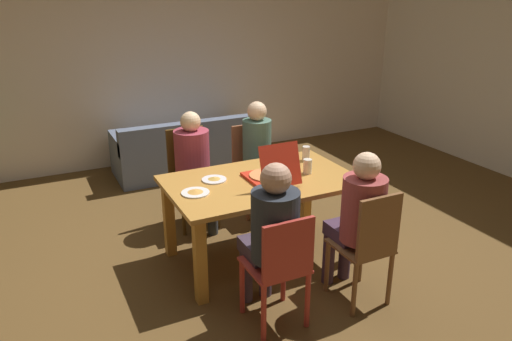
{
  "coord_description": "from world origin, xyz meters",
  "views": [
    {
      "loc": [
        -1.77,
        -3.52,
        2.34
      ],
      "look_at": [
        0.0,
        0.1,
        0.81
      ],
      "focal_mm": 34.66,
      "sensor_mm": 36.0,
      "label": 1
    }
  ],
  "objects_px": {
    "chair_0": "(280,266)",
    "plate_1": "(195,192)",
    "person_2": "(358,213)",
    "drinking_glass_0": "(306,153)",
    "dining_table": "(261,192)",
    "chair_1": "(253,163)",
    "pizza_box_0": "(270,175)",
    "chair_2": "(368,244)",
    "chair_3": "(190,172)",
    "couch": "(188,152)",
    "plate_0": "(214,179)",
    "person_0": "(272,229)",
    "person_3": "(194,161)",
    "person_1": "(260,151)",
    "drinking_glass_1": "(308,166)"
  },
  "relations": [
    {
      "from": "dining_table",
      "to": "drinking_glass_1",
      "type": "distance_m",
      "value": 0.47
    },
    {
      "from": "person_3",
      "to": "dining_table",
      "type": "bearing_deg",
      "value": -69.56
    },
    {
      "from": "dining_table",
      "to": "person_2",
      "type": "bearing_deg",
      "value": -64.6
    },
    {
      "from": "person_1",
      "to": "person_3",
      "type": "distance_m",
      "value": 0.71
    },
    {
      "from": "person_2",
      "to": "drinking_glass_1",
      "type": "bearing_deg",
      "value": 87.49
    },
    {
      "from": "chair_0",
      "to": "plate_1",
      "type": "height_order",
      "value": "chair_0"
    },
    {
      "from": "plate_1",
      "to": "couch",
      "type": "xyz_separation_m",
      "value": [
        0.73,
        2.43,
        -0.5
      ]
    },
    {
      "from": "chair_0",
      "to": "drinking_glass_0",
      "type": "height_order",
      "value": "drinking_glass_0"
    },
    {
      "from": "person_0",
      "to": "person_3",
      "type": "bearing_deg",
      "value": 90.0
    },
    {
      "from": "drinking_glass_0",
      "to": "drinking_glass_1",
      "type": "relative_size",
      "value": 1.04
    },
    {
      "from": "person_3",
      "to": "plate_1",
      "type": "relative_size",
      "value": 5.23
    },
    {
      "from": "person_1",
      "to": "person_2",
      "type": "bearing_deg",
      "value": -90.0
    },
    {
      "from": "chair_1",
      "to": "person_2",
      "type": "relative_size",
      "value": 0.77
    },
    {
      "from": "plate_0",
      "to": "couch",
      "type": "xyz_separation_m",
      "value": [
        0.49,
        2.23,
        -0.5
      ]
    },
    {
      "from": "dining_table",
      "to": "chair_3",
      "type": "distance_m",
      "value": 1.05
    },
    {
      "from": "drinking_glass_1",
      "to": "chair_2",
      "type": "bearing_deg",
      "value": -92.13
    },
    {
      "from": "dining_table",
      "to": "plate_1",
      "type": "distance_m",
      "value": 0.62
    },
    {
      "from": "person_0",
      "to": "chair_1",
      "type": "distance_m",
      "value": 1.93
    },
    {
      "from": "drinking_glass_0",
      "to": "person_3",
      "type": "bearing_deg",
      "value": 147.35
    },
    {
      "from": "person_2",
      "to": "person_1",
      "type": "bearing_deg",
      "value": 90.0
    },
    {
      "from": "chair_3",
      "to": "drinking_glass_1",
      "type": "relative_size",
      "value": 7.42
    },
    {
      "from": "pizza_box_0",
      "to": "plate_0",
      "type": "relative_size",
      "value": 2.19
    },
    {
      "from": "chair_0",
      "to": "couch",
      "type": "relative_size",
      "value": 0.48
    },
    {
      "from": "chair_3",
      "to": "drinking_glass_0",
      "type": "bearing_deg",
      "value": -38.77
    },
    {
      "from": "chair_3",
      "to": "drinking_glass_1",
      "type": "height_order",
      "value": "chair_3"
    },
    {
      "from": "person_0",
      "to": "chair_3",
      "type": "height_order",
      "value": "person_0"
    },
    {
      "from": "person_2",
      "to": "person_3",
      "type": "bearing_deg",
      "value": 112.96
    },
    {
      "from": "person_1",
      "to": "person_2",
      "type": "height_order",
      "value": "person_1"
    },
    {
      "from": "person_2",
      "to": "chair_3",
      "type": "bearing_deg",
      "value": 111.27
    },
    {
      "from": "dining_table",
      "to": "chair_1",
      "type": "height_order",
      "value": "chair_1"
    },
    {
      "from": "couch",
      "to": "drinking_glass_1",
      "type": "bearing_deg",
      "value": -82.63
    },
    {
      "from": "drinking_glass_0",
      "to": "chair_0",
      "type": "bearing_deg",
      "value": -127.83
    },
    {
      "from": "chair_2",
      "to": "plate_1",
      "type": "bearing_deg",
      "value": 136.86
    },
    {
      "from": "chair_3",
      "to": "couch",
      "type": "distance_m",
      "value": 1.49
    },
    {
      "from": "drinking_glass_1",
      "to": "chair_3",
      "type": "bearing_deg",
      "value": 125.71
    },
    {
      "from": "chair_0",
      "to": "drinking_glass_0",
      "type": "bearing_deg",
      "value": 52.17
    },
    {
      "from": "person_2",
      "to": "plate_1",
      "type": "distance_m",
      "value": 1.29
    },
    {
      "from": "chair_0",
      "to": "chair_3",
      "type": "relative_size",
      "value": 0.91
    },
    {
      "from": "chair_3",
      "to": "pizza_box_0",
      "type": "height_order",
      "value": "pizza_box_0"
    },
    {
      "from": "drinking_glass_1",
      "to": "couch",
      "type": "height_order",
      "value": "drinking_glass_1"
    },
    {
      "from": "person_2",
      "to": "pizza_box_0",
      "type": "relative_size",
      "value": 2.61
    },
    {
      "from": "chair_2",
      "to": "dining_table",
      "type": "bearing_deg",
      "value": 112.11
    },
    {
      "from": "person_1",
      "to": "dining_table",
      "type": "bearing_deg",
      "value": -115.73
    },
    {
      "from": "dining_table",
      "to": "drinking_glass_1",
      "type": "bearing_deg",
      "value": -6.38
    },
    {
      "from": "person_1",
      "to": "drinking_glass_0",
      "type": "relative_size",
      "value": 8.84
    },
    {
      "from": "chair_0",
      "to": "person_2",
      "type": "height_order",
      "value": "person_2"
    },
    {
      "from": "dining_table",
      "to": "plate_0",
      "type": "xyz_separation_m",
      "value": [
        -0.37,
        0.16,
        0.13
      ]
    },
    {
      "from": "person_2",
      "to": "drinking_glass_0",
      "type": "distance_m",
      "value": 1.12
    },
    {
      "from": "dining_table",
      "to": "drinking_glass_0",
      "type": "bearing_deg",
      "value": 22.85
    },
    {
      "from": "dining_table",
      "to": "drinking_glass_0",
      "type": "xyz_separation_m",
      "value": [
        0.61,
        0.25,
        0.19
      ]
    }
  ]
}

